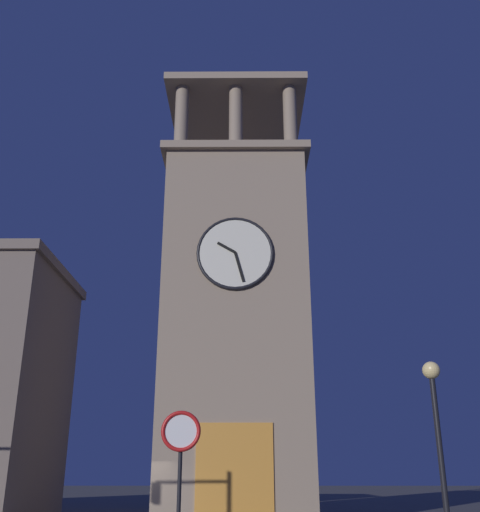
{
  "coord_description": "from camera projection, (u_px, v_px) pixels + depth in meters",
  "views": [
    {
      "loc": [
        -4.2,
        24.43,
        1.93
      ],
      "look_at": [
        -4.01,
        -5.76,
        13.1
      ],
      "focal_mm": 41.67,
      "sensor_mm": 36.0,
      "label": 1
    }
  ],
  "objects": [
    {
      "name": "no_horn_sign",
      "position": [
        180.0,
        446.0,
        11.5
      ],
      "size": [
        0.78,
        0.14,
        3.13
      ],
      "color": "black",
      "rests_on": "ground_plane"
    },
    {
      "name": "street_lamp",
      "position": [
        436.0,
        417.0,
        14.6
      ],
      "size": [
        0.44,
        0.44,
        4.64
      ],
      "color": "black",
      "rests_on": "ground_plane"
    },
    {
      "name": "clocktower",
      "position": [
        236.0,
        326.0,
        30.8
      ],
      "size": [
        7.43,
        9.44,
        24.42
      ],
      "color": "gray",
      "rests_on": "ground_plane"
    }
  ]
}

